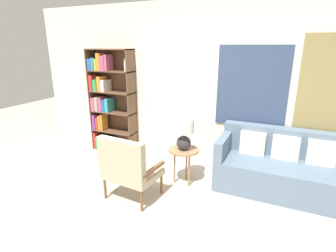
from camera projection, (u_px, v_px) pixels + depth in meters
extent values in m
plane|color=#B2A899|center=(132.00, 226.00, 3.03)|extent=(14.00, 14.00, 0.00)
cube|color=silver|center=(193.00, 86.00, 4.40)|extent=(6.40, 0.06, 2.70)
cube|color=#334260|center=(252.00, 87.00, 3.97)|extent=(1.05, 0.02, 1.24)
cube|color=brown|center=(94.00, 100.00, 5.14)|extent=(0.02, 0.30, 1.94)
cube|color=brown|center=(132.00, 104.00, 4.79)|extent=(0.02, 0.30, 1.94)
cube|color=brown|center=(109.00, 49.00, 4.68)|extent=(0.89, 0.30, 0.02)
cube|color=brown|center=(115.00, 149.00, 5.25)|extent=(0.89, 0.30, 0.02)
cube|color=brown|center=(117.00, 101.00, 5.09)|extent=(0.89, 0.01, 1.94)
cube|color=brown|center=(114.00, 131.00, 5.14)|extent=(0.89, 0.30, 0.02)
cube|color=red|center=(97.00, 139.00, 5.31)|extent=(0.04, 0.17, 0.31)
cube|color=#338C4C|center=(101.00, 141.00, 5.31)|extent=(0.08, 0.21, 0.23)
cube|color=orange|center=(104.00, 142.00, 5.28)|extent=(0.09, 0.21, 0.23)
cube|color=black|center=(108.00, 141.00, 5.24)|extent=(0.09, 0.23, 0.31)
cube|color=black|center=(111.00, 143.00, 5.19)|extent=(0.07, 0.19, 0.27)
cube|color=brown|center=(113.00, 112.00, 5.02)|extent=(0.89, 0.30, 0.02)
cube|color=#7A338C|center=(96.00, 122.00, 5.20)|extent=(0.06, 0.18, 0.29)
cube|color=red|center=(99.00, 123.00, 5.17)|extent=(0.05, 0.17, 0.25)
cube|color=orange|center=(103.00, 122.00, 5.18)|extent=(0.05, 0.24, 0.29)
cube|color=orange|center=(104.00, 122.00, 5.13)|extent=(0.04, 0.20, 0.32)
cube|color=brown|center=(112.00, 92.00, 4.91)|extent=(0.89, 0.30, 0.02)
cube|color=#B24C6B|center=(96.00, 104.00, 5.11)|extent=(0.09, 0.24, 0.24)
cube|color=gray|center=(99.00, 103.00, 5.07)|extent=(0.07, 0.22, 0.27)
cube|color=#B24C6B|center=(103.00, 104.00, 5.03)|extent=(0.07, 0.20, 0.27)
cube|color=#2D56A8|center=(105.00, 105.00, 5.00)|extent=(0.06, 0.19, 0.22)
cube|color=teal|center=(109.00, 105.00, 4.98)|extent=(0.08, 0.23, 0.26)
cube|color=brown|center=(110.00, 71.00, 4.79)|extent=(0.89, 0.30, 0.02)
cube|color=red|center=(93.00, 83.00, 4.98)|extent=(0.07, 0.20, 0.29)
cube|color=#338C4C|center=(97.00, 85.00, 4.94)|extent=(0.09, 0.18, 0.21)
cube|color=orange|center=(102.00, 84.00, 4.92)|extent=(0.08, 0.23, 0.27)
cube|color=silver|center=(106.00, 85.00, 4.90)|extent=(0.07, 0.25, 0.21)
cube|color=#2D56A8|center=(92.00, 64.00, 4.86)|extent=(0.09, 0.18, 0.21)
cube|color=teal|center=(96.00, 64.00, 4.85)|extent=(0.05, 0.22, 0.22)
cube|color=gold|center=(98.00, 65.00, 4.82)|extent=(0.04, 0.20, 0.21)
cube|color=orange|center=(100.00, 62.00, 4.76)|extent=(0.08, 0.17, 0.31)
cube|color=#B24C6B|center=(106.00, 63.00, 4.77)|extent=(0.09, 0.25, 0.27)
cube|color=#B24C6B|center=(109.00, 63.00, 4.72)|extent=(0.05, 0.21, 0.29)
cylinder|color=white|center=(127.00, 65.00, 4.62)|extent=(0.10, 0.10, 0.21)
cylinder|color=brown|center=(161.00, 184.00, 3.67)|extent=(0.04, 0.04, 0.30)
cylinder|color=brown|center=(127.00, 174.00, 3.95)|extent=(0.04, 0.04, 0.30)
cylinder|color=brown|center=(142.00, 201.00, 3.27)|extent=(0.04, 0.04, 0.30)
cylinder|color=brown|center=(105.00, 188.00, 3.55)|extent=(0.04, 0.04, 0.30)
cube|color=tan|center=(133.00, 173.00, 3.55)|extent=(0.73, 0.62, 0.08)
cube|color=tan|center=(121.00, 159.00, 3.27)|extent=(0.69, 0.16, 0.52)
cube|color=brown|center=(153.00, 169.00, 3.36)|extent=(0.09, 0.51, 0.04)
cube|color=brown|center=(114.00, 159.00, 3.66)|extent=(0.09, 0.51, 0.04)
cube|color=slate|center=(281.00, 177.00, 3.71)|extent=(1.79, 0.83, 0.43)
cube|color=slate|center=(286.00, 142.00, 3.85)|extent=(1.79, 0.20, 0.42)
cube|color=slate|center=(224.00, 144.00, 3.93)|extent=(0.12, 0.83, 0.29)
cube|color=beige|center=(253.00, 143.00, 3.91)|extent=(0.36, 0.12, 0.34)
cube|color=beige|center=(285.00, 148.00, 3.73)|extent=(0.36, 0.12, 0.34)
cube|color=beige|center=(321.00, 153.00, 3.55)|extent=(0.36, 0.12, 0.34)
cylinder|color=#99704C|center=(184.00, 150.00, 3.86)|extent=(0.45, 0.45, 0.02)
cylinder|color=#99704C|center=(187.00, 163.00, 4.05)|extent=(0.03, 0.03, 0.52)
cylinder|color=#99704C|center=(175.00, 167.00, 3.92)|extent=(0.03, 0.03, 0.52)
cylinder|color=#99704C|center=(189.00, 170.00, 3.83)|extent=(0.03, 0.03, 0.52)
ellipsoid|color=#2D2D33|center=(184.00, 143.00, 3.81)|extent=(0.21, 0.21, 0.21)
cylinder|color=tan|center=(184.00, 134.00, 3.77)|extent=(0.02, 0.02, 0.06)
cylinder|color=white|center=(184.00, 125.00, 3.73)|extent=(0.29, 0.29, 0.20)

